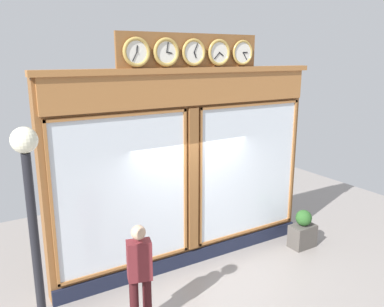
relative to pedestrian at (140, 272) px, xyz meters
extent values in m
cube|color=brown|center=(-1.67, -1.39, 0.97)|extent=(5.50, 0.30, 3.79)
cube|color=#191E33|center=(-1.67, -1.22, -0.79)|extent=(5.50, 0.08, 0.28)
cube|color=#A56936|center=(-1.67, -1.20, 2.57)|extent=(5.39, 0.08, 0.58)
cube|color=#A56936|center=(-1.67, -1.22, 2.91)|extent=(5.61, 0.20, 0.10)
cube|color=silver|center=(-3.07, -1.22, 0.83)|extent=(2.40, 0.02, 2.71)
cube|color=#A56936|center=(-3.07, -1.20, 2.21)|extent=(2.50, 0.04, 0.05)
cube|color=#A56936|center=(-3.07, -1.20, -0.56)|extent=(2.50, 0.04, 0.05)
cube|color=#A56936|center=(-4.30, -1.20, 0.83)|extent=(0.05, 0.04, 2.81)
cube|color=#A56936|center=(-1.85, -1.20, 0.83)|extent=(0.05, 0.04, 2.81)
cube|color=silver|center=(-0.27, -1.22, 0.83)|extent=(2.40, 0.02, 2.71)
cube|color=#A56936|center=(-0.27, -1.20, 2.21)|extent=(2.50, 0.04, 0.05)
cube|color=#A56936|center=(-0.27, -1.20, -0.56)|extent=(2.50, 0.04, 0.05)
cube|color=#A56936|center=(0.95, -1.20, 0.83)|extent=(0.05, 0.04, 2.81)
cube|color=#A56936|center=(-1.50, -1.20, 0.83)|extent=(0.05, 0.04, 2.81)
cube|color=brown|center=(-1.67, -1.21, 0.83)|extent=(0.20, 0.10, 2.81)
cube|color=brown|center=(-1.67, -1.26, 3.22)|extent=(2.85, 0.06, 0.66)
cylinder|color=white|center=(-2.77, -1.18, 3.22)|extent=(0.39, 0.02, 0.39)
torus|color=#B79347|center=(-2.77, -1.17, 3.22)|extent=(0.47, 0.05, 0.47)
cube|color=black|center=(-2.82, -1.16, 3.23)|extent=(0.11, 0.01, 0.02)
cube|color=black|center=(-2.81, -1.16, 3.16)|extent=(0.11, 0.01, 0.14)
sphere|color=black|center=(-2.77, -1.16, 3.22)|extent=(0.02, 0.02, 0.02)
cylinder|color=white|center=(-2.22, -1.18, 3.22)|extent=(0.39, 0.02, 0.39)
torus|color=#B79347|center=(-2.22, -1.17, 3.22)|extent=(0.48, 0.06, 0.48)
cube|color=black|center=(-2.26, -1.16, 3.19)|extent=(0.10, 0.01, 0.08)
cube|color=black|center=(-2.16, -1.16, 3.16)|extent=(0.12, 0.01, 0.13)
sphere|color=black|center=(-2.22, -1.16, 3.22)|extent=(0.02, 0.02, 0.02)
cylinder|color=white|center=(-1.67, -1.18, 3.22)|extent=(0.39, 0.02, 0.39)
torus|color=#B79347|center=(-1.67, -1.17, 3.22)|extent=(0.48, 0.06, 0.48)
cube|color=black|center=(-1.69, -1.16, 3.17)|extent=(0.06, 0.01, 0.10)
cube|color=black|center=(-1.71, -1.16, 3.30)|extent=(0.08, 0.01, 0.15)
sphere|color=black|center=(-1.67, -1.16, 3.22)|extent=(0.02, 0.02, 0.02)
cylinder|color=white|center=(-1.12, -1.18, 3.22)|extent=(0.39, 0.02, 0.39)
torus|color=#B79347|center=(-1.12, -1.17, 3.22)|extent=(0.49, 0.07, 0.49)
cube|color=black|center=(-1.18, -1.16, 3.21)|extent=(0.11, 0.01, 0.04)
cube|color=black|center=(-1.14, -1.16, 3.30)|extent=(0.04, 0.01, 0.16)
sphere|color=black|center=(-1.12, -1.16, 3.22)|extent=(0.02, 0.02, 0.02)
cylinder|color=white|center=(-0.58, -1.18, 3.22)|extent=(0.39, 0.02, 0.39)
torus|color=#B79347|center=(-0.58, -1.17, 3.22)|extent=(0.48, 0.06, 0.48)
cube|color=black|center=(-0.58, -1.16, 3.27)|extent=(0.03, 0.01, 0.11)
cube|color=black|center=(-0.54, -1.16, 3.15)|extent=(0.09, 0.01, 0.15)
sphere|color=black|center=(-0.58, -1.16, 3.22)|extent=(0.02, 0.02, 0.02)
cylinder|color=#3A1316|center=(0.10, -0.03, -0.52)|extent=(0.14, 0.14, 0.82)
cylinder|color=#3A1316|center=(-0.10, 0.03, -0.52)|extent=(0.14, 0.14, 0.82)
cube|color=maroon|center=(0.00, 0.00, 0.20)|extent=(0.41, 0.31, 0.62)
sphere|color=tan|center=(0.00, 0.00, 0.65)|extent=(0.22, 0.22, 0.22)
cylinder|color=black|center=(1.51, 0.65, 0.62)|extent=(0.10, 0.10, 3.11)
sphere|color=#F4EFCC|center=(1.51, 0.65, 2.32)|extent=(0.28, 0.28, 0.28)
cube|color=#4C4742|center=(-4.11, -0.58, -0.68)|extent=(0.56, 0.36, 0.50)
sphere|color=#285623|center=(-4.11, -0.58, -0.25)|extent=(0.35, 0.35, 0.35)
camera|label=1|loc=(2.09, 4.95, 3.17)|focal=36.86mm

